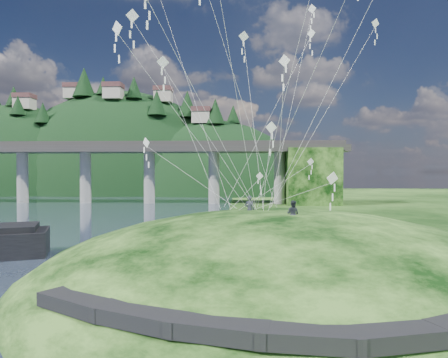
{
  "coord_description": "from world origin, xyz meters",
  "views": [
    {
      "loc": [
        5.24,
        -24.49,
        7.53
      ],
      "look_at": [
        4.0,
        6.0,
        7.0
      ],
      "focal_mm": 32.0,
      "sensor_mm": 36.0,
      "label": 1
    }
  ],
  "objects": [
    {
      "name": "ground",
      "position": [
        0.0,
        0.0,
        0.0
      ],
      "size": [
        320.0,
        320.0,
        0.0
      ],
      "primitive_type": "plane",
      "color": "black",
      "rests_on": "ground"
    },
    {
      "name": "grass_hill",
      "position": [
        8.0,
        2.0,
        -1.5
      ],
      "size": [
        36.0,
        32.0,
        13.0
      ],
      "color": "black",
      "rests_on": "ground"
    },
    {
      "name": "footpath",
      "position": [
        7.46,
        -9.74,
        2.08
      ],
      "size": [
        22.29,
        5.84,
        0.83
      ],
      "color": "black",
      "rests_on": "ground"
    },
    {
      "name": "bridge",
      "position": [
        -26.46,
        70.07,
        9.7
      ],
      "size": [
        160.0,
        11.0,
        15.0
      ],
      "color": "#2D2B2B",
      "rests_on": "ground"
    },
    {
      "name": "far_ridge",
      "position": [
        -43.58,
        122.17,
        -7.44
      ],
      "size": [
        153.0,
        70.0,
        94.5
      ],
      "color": "black",
      "rests_on": "ground"
    },
    {
      "name": "wooden_dock",
      "position": [
        -3.56,
        7.72,
        0.38
      ],
      "size": [
        12.35,
        3.17,
        0.87
      ],
      "color": "#3A2A17",
      "rests_on": "ground"
    },
    {
      "name": "kite_flyers",
      "position": [
        7.34,
        1.29,
        5.85
      ],
      "size": [
        3.53,
        3.55,
        1.97
      ],
      "color": "#272A34",
      "rests_on": "ground"
    },
    {
      "name": "kite_swarm",
      "position": [
        5.75,
        2.89,
        16.93
      ],
      "size": [
        20.83,
        16.03,
        21.81
      ],
      "color": "white",
      "rests_on": "ground"
    }
  ]
}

